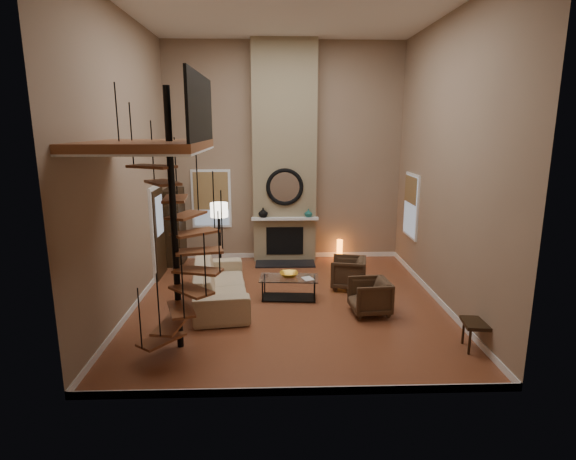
{
  "coord_description": "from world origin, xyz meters",
  "views": [
    {
      "loc": [
        -0.3,
        -8.64,
        3.47
      ],
      "look_at": [
        0.0,
        0.4,
        1.4
      ],
      "focal_mm": 28.69,
      "sensor_mm": 36.0,
      "label": 1
    }
  ],
  "objects_px": {
    "floor_lamp": "(219,216)",
    "side_chair": "(486,319)",
    "armchair_far": "(373,296)",
    "sofa": "(219,283)",
    "hutch": "(175,227)",
    "accent_lamp": "(340,250)",
    "armchair_near": "(351,273)",
    "coffee_table": "(289,285)"
  },
  "relations": [
    {
      "from": "side_chair",
      "to": "accent_lamp",
      "type": "bearing_deg",
      "value": 106.89
    },
    {
      "from": "accent_lamp",
      "to": "side_chair",
      "type": "height_order",
      "value": "side_chair"
    },
    {
      "from": "floor_lamp",
      "to": "side_chair",
      "type": "bearing_deg",
      "value": -41.01
    },
    {
      "from": "side_chair",
      "to": "armchair_near",
      "type": "bearing_deg",
      "value": 119.52
    },
    {
      "from": "sofa",
      "to": "side_chair",
      "type": "bearing_deg",
      "value": -123.71
    },
    {
      "from": "armchair_near",
      "to": "armchair_far",
      "type": "bearing_deg",
      "value": 19.43
    },
    {
      "from": "armchair_far",
      "to": "accent_lamp",
      "type": "xyz_separation_m",
      "value": [
        -0.1,
        3.65,
        -0.1
      ]
    },
    {
      "from": "floor_lamp",
      "to": "accent_lamp",
      "type": "bearing_deg",
      "value": 21.0
    },
    {
      "from": "floor_lamp",
      "to": "side_chair",
      "type": "distance_m",
      "value": 6.1
    },
    {
      "from": "coffee_table",
      "to": "accent_lamp",
      "type": "xyz_separation_m",
      "value": [
        1.44,
        2.81,
        -0.03
      ]
    },
    {
      "from": "armchair_near",
      "to": "accent_lamp",
      "type": "distance_m",
      "value": 2.26
    },
    {
      "from": "armchair_far",
      "to": "accent_lamp",
      "type": "height_order",
      "value": "armchair_far"
    },
    {
      "from": "armchair_near",
      "to": "coffee_table",
      "type": "xyz_separation_m",
      "value": [
        -1.37,
        -0.55,
        -0.07
      ]
    },
    {
      "from": "coffee_table",
      "to": "accent_lamp",
      "type": "relative_size",
      "value": 2.26
    },
    {
      "from": "armchair_near",
      "to": "coffee_table",
      "type": "relative_size",
      "value": 0.6
    },
    {
      "from": "coffee_table",
      "to": "floor_lamp",
      "type": "height_order",
      "value": "floor_lamp"
    },
    {
      "from": "sofa",
      "to": "armchair_far",
      "type": "bearing_deg",
      "value": -110.99
    },
    {
      "from": "armchair_far",
      "to": "coffee_table",
      "type": "xyz_separation_m",
      "value": [
        -1.54,
        0.85,
        -0.07
      ]
    },
    {
      "from": "hutch",
      "to": "accent_lamp",
      "type": "height_order",
      "value": "hutch"
    },
    {
      "from": "floor_lamp",
      "to": "armchair_near",
      "type": "bearing_deg",
      "value": -20.6
    },
    {
      "from": "armchair_near",
      "to": "accent_lamp",
      "type": "relative_size",
      "value": 1.36
    },
    {
      "from": "armchair_far",
      "to": "side_chair",
      "type": "bearing_deg",
      "value": 39.86
    },
    {
      "from": "armchair_far",
      "to": "accent_lamp",
      "type": "distance_m",
      "value": 3.66
    },
    {
      "from": "coffee_table",
      "to": "floor_lamp",
      "type": "distance_m",
      "value": 2.54
    },
    {
      "from": "armchair_far",
      "to": "floor_lamp",
      "type": "bearing_deg",
      "value": -133.86
    },
    {
      "from": "armchair_far",
      "to": "accent_lamp",
      "type": "relative_size",
      "value": 1.31
    },
    {
      "from": "hutch",
      "to": "floor_lamp",
      "type": "bearing_deg",
      "value": -36.71
    },
    {
      "from": "coffee_table",
      "to": "side_chair",
      "type": "distance_m",
      "value": 3.78
    },
    {
      "from": "coffee_table",
      "to": "armchair_far",
      "type": "bearing_deg",
      "value": -28.8
    },
    {
      "from": "side_chair",
      "to": "hutch",
      "type": "bearing_deg",
      "value": 139.87
    },
    {
      "from": "armchair_far",
      "to": "coffee_table",
      "type": "height_order",
      "value": "armchair_far"
    },
    {
      "from": "hutch",
      "to": "accent_lamp",
      "type": "bearing_deg",
      "value": 3.0
    },
    {
      "from": "floor_lamp",
      "to": "sofa",
      "type": "bearing_deg",
      "value": -84.56
    },
    {
      "from": "sofa",
      "to": "accent_lamp",
      "type": "bearing_deg",
      "value": -51.27
    },
    {
      "from": "coffee_table",
      "to": "sofa",
      "type": "bearing_deg",
      "value": -174.24
    },
    {
      "from": "sofa",
      "to": "coffee_table",
      "type": "bearing_deg",
      "value": -91.68
    },
    {
      "from": "hutch",
      "to": "armchair_near",
      "type": "distance_m",
      "value": 4.69
    },
    {
      "from": "hutch",
      "to": "armchair_near",
      "type": "bearing_deg",
      "value": -25.92
    },
    {
      "from": "sofa",
      "to": "floor_lamp",
      "type": "relative_size",
      "value": 1.51
    },
    {
      "from": "armchair_near",
      "to": "hutch",
      "type": "bearing_deg",
      "value": -103.38
    },
    {
      "from": "accent_lamp",
      "to": "side_chair",
      "type": "distance_m",
      "value": 5.35
    },
    {
      "from": "coffee_table",
      "to": "armchair_near",
      "type": "bearing_deg",
      "value": 21.93
    }
  ]
}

